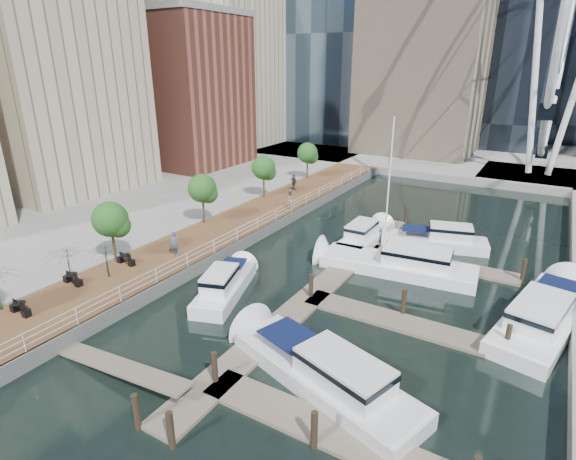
% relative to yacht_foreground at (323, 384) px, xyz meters
% --- Properties ---
extents(ground, '(520.00, 520.00, 0.00)m').
position_rel_yacht_foreground_xyz_m(ground, '(-7.58, -0.71, 0.00)').
color(ground, black).
rests_on(ground, ground).
extents(boardwalk, '(6.00, 60.00, 1.00)m').
position_rel_yacht_foreground_xyz_m(boardwalk, '(-16.58, 14.29, 0.50)').
color(boardwalk, brown).
rests_on(boardwalk, ground).
extents(seawall, '(0.25, 60.00, 1.00)m').
position_rel_yacht_foreground_xyz_m(seawall, '(-13.58, 14.29, 0.50)').
color(seawall, '#595954').
rests_on(seawall, ground).
extents(land_inland, '(48.00, 90.00, 1.00)m').
position_rel_yacht_foreground_xyz_m(land_inland, '(-43.58, 14.29, 0.50)').
color(land_inland, gray).
rests_on(land_inland, ground).
extents(land_far, '(200.00, 114.00, 1.00)m').
position_rel_yacht_foreground_xyz_m(land_far, '(-7.58, 101.29, 0.50)').
color(land_far, gray).
rests_on(land_far, ground).
extents(pier, '(14.00, 12.00, 1.00)m').
position_rel_yacht_foreground_xyz_m(pier, '(6.42, 51.29, 0.50)').
color(pier, gray).
rests_on(pier, ground).
extents(railing, '(0.10, 60.00, 1.05)m').
position_rel_yacht_foreground_xyz_m(railing, '(-13.68, 14.29, 1.52)').
color(railing, white).
rests_on(railing, boardwalk).
extents(floating_docks, '(16.00, 34.00, 2.60)m').
position_rel_yacht_foreground_xyz_m(floating_docks, '(0.39, 9.27, 0.49)').
color(floating_docks, '#6D6051').
rests_on(floating_docks, ground).
extents(midrise_condos, '(19.00, 67.00, 28.00)m').
position_rel_yacht_foreground_xyz_m(midrise_condos, '(-41.15, 26.10, 13.42)').
color(midrise_condos, '#BCAD8E').
rests_on(midrise_condos, ground).
extents(street_trees, '(2.60, 42.60, 4.60)m').
position_rel_yacht_foreground_xyz_m(street_trees, '(-18.98, 13.29, 4.29)').
color(street_trees, '#3F2B1C').
rests_on(street_trees, ground).
extents(cafe_tables, '(2.50, 13.70, 0.74)m').
position_rel_yacht_foreground_xyz_m(cafe_tables, '(-17.98, -2.71, 1.37)').
color(cafe_tables, black).
rests_on(cafe_tables, ground).
extents(yacht_foreground, '(12.16, 6.66, 2.15)m').
position_rel_yacht_foreground_xyz_m(yacht_foreground, '(0.00, 0.00, 0.00)').
color(yacht_foreground, silver).
rests_on(yacht_foreground, ground).
extents(pedestrian_near, '(0.84, 0.72, 1.94)m').
position_rel_yacht_foreground_xyz_m(pedestrian_near, '(-15.83, 6.27, 1.97)').
color(pedestrian_near, '#474F5F').
rests_on(pedestrian_near, boardwalk).
extents(pedestrian_mid, '(1.11, 1.16, 1.88)m').
position_rel_yacht_foreground_xyz_m(pedestrian_mid, '(-14.50, 21.20, 1.94)').
color(pedestrian_mid, gray).
rests_on(pedestrian_mid, boardwalk).
extents(pedestrian_far, '(1.18, 0.84, 1.87)m').
position_rel_yacht_foreground_xyz_m(pedestrian_far, '(-17.70, 27.69, 1.93)').
color(pedestrian_far, '#384046').
rests_on(pedestrian_far, boardwalk).
extents(moored_yachts, '(24.21, 34.29, 11.50)m').
position_rel_yacht_foreground_xyz_m(moored_yachts, '(-0.11, 12.98, 0.00)').
color(moored_yachts, white).
rests_on(moored_yachts, ground).
extents(cafe_seating, '(5.33, 9.77, 2.68)m').
position_rel_yacht_foreground_xyz_m(cafe_seating, '(-18.35, -1.95, 2.28)').
color(cafe_seating, '#0F381B').
rests_on(cafe_seating, ground).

